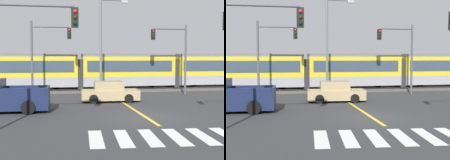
# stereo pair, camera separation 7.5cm
# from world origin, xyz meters

# --- Properties ---
(ground_plane) EXTENTS (200.00, 200.00, 0.00)m
(ground_plane) POSITION_xyz_m (0.00, 0.00, 0.00)
(ground_plane) COLOR #333335
(track_bed) EXTENTS (120.00, 4.00, 0.18)m
(track_bed) POSITION_xyz_m (0.00, 14.01, 0.09)
(track_bed) COLOR #56514C
(track_bed) RESTS_ON ground
(rail_near) EXTENTS (120.00, 0.08, 0.10)m
(rail_near) POSITION_xyz_m (0.00, 13.29, 0.23)
(rail_near) COLOR #939399
(rail_near) RESTS_ON track_bed
(rail_far) EXTENTS (120.00, 0.08, 0.10)m
(rail_far) POSITION_xyz_m (0.00, 14.73, 0.23)
(rail_far) COLOR #939399
(rail_far) RESTS_ON track_bed
(light_rail_tram) EXTENTS (28.00, 2.64, 3.43)m
(light_rail_tram) POSITION_xyz_m (2.33, 14.00, 2.05)
(light_rail_tram) COLOR #9E9EA3
(light_rail_tram) RESTS_ON track_bed
(crosswalk_stripe_0) EXTENTS (0.81, 2.84, 0.01)m
(crosswalk_stripe_0) POSITION_xyz_m (-3.29, -3.90, 0.00)
(crosswalk_stripe_0) COLOR silver
(crosswalk_stripe_0) RESTS_ON ground
(crosswalk_stripe_1) EXTENTS (0.81, 2.84, 0.01)m
(crosswalk_stripe_1) POSITION_xyz_m (-2.19, -4.00, 0.00)
(crosswalk_stripe_1) COLOR silver
(crosswalk_stripe_1) RESTS_ON ground
(crosswalk_stripe_2) EXTENTS (0.81, 2.84, 0.01)m
(crosswalk_stripe_2) POSITION_xyz_m (-1.10, -4.10, 0.00)
(crosswalk_stripe_2) COLOR silver
(crosswalk_stripe_2) RESTS_ON ground
(crosswalk_stripe_3) EXTENTS (0.81, 2.84, 0.01)m
(crosswalk_stripe_3) POSITION_xyz_m (0.00, -4.20, 0.00)
(crosswalk_stripe_3) COLOR silver
(crosswalk_stripe_3) RESTS_ON ground
(crosswalk_stripe_4) EXTENTS (0.81, 2.84, 0.01)m
(crosswalk_stripe_4) POSITION_xyz_m (1.10, -4.30, 0.00)
(crosswalk_stripe_4) COLOR silver
(crosswalk_stripe_4) RESTS_ON ground
(lane_centre_line) EXTENTS (0.20, 14.21, 0.01)m
(lane_centre_line) POSITION_xyz_m (0.00, 4.91, 0.00)
(lane_centre_line) COLOR gold
(lane_centre_line) RESTS_ON ground
(sedan_crossing) EXTENTS (4.29, 2.10, 1.52)m
(sedan_crossing) POSITION_xyz_m (-0.85, 6.37, 0.70)
(sedan_crossing) COLOR tan
(sedan_crossing) RESTS_ON ground
(pickup_truck) EXTENTS (5.49, 2.43, 1.98)m
(pickup_truck) POSITION_xyz_m (-8.00, 3.19, 0.84)
(pickup_truck) COLOR #192347
(pickup_truck) RESTS_ON ground
(traffic_light_far_left) EXTENTS (3.25, 0.38, 6.19)m
(traffic_light_far_left) POSITION_xyz_m (-5.53, 9.82, 4.03)
(traffic_light_far_left) COLOR #515459
(traffic_light_far_left) RESTS_ON ground
(traffic_light_near_left) EXTENTS (3.75, 0.38, 5.88)m
(traffic_light_near_left) POSITION_xyz_m (-6.15, -1.52, 3.95)
(traffic_light_near_left) COLOR #515459
(traffic_light_near_left) RESTS_ON ground
(traffic_light_far_right) EXTENTS (3.25, 0.38, 6.10)m
(traffic_light_far_right) POSITION_xyz_m (5.50, 9.75, 4.02)
(traffic_light_far_right) COLOR #515459
(traffic_light_far_right) RESTS_ON ground
(street_lamp_centre) EXTENTS (2.50, 0.28, 8.45)m
(street_lamp_centre) POSITION_xyz_m (-0.54, 11.09, 4.84)
(street_lamp_centre) COLOR slate
(street_lamp_centre) RESTS_ON ground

